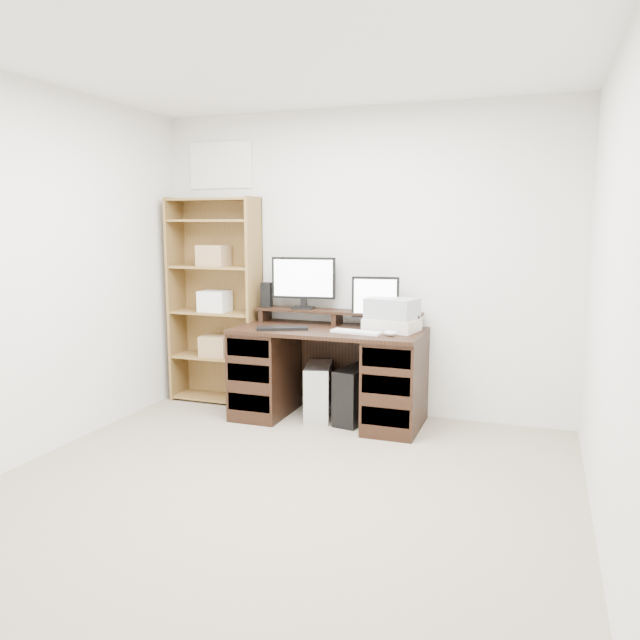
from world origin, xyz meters
The scene contains 14 objects.
room centered at (0.00, 0.00, 1.25)m, with size 3.54×4.04×2.54m.
desk centered at (-0.15, 1.64, 0.39)m, with size 1.50×0.70×0.75m.
riser_shelf centered at (-0.15, 1.85, 0.84)m, with size 1.40×0.22×0.12m.
monitor_wide centered at (-0.45, 1.86, 1.11)m, with size 0.54×0.16×0.43m.
monitor_small centered at (0.19, 1.79, 0.97)m, with size 0.38×0.16×0.41m.
speaker centered at (-0.78, 1.84, 0.98)m, with size 0.08×0.08×0.21m, color black.
keyboard_black centered at (-0.48, 1.48, 0.76)m, with size 0.40×0.13×0.02m, color black.
keyboard_white centered at (0.12, 1.51, 0.76)m, with size 0.39×0.12×0.02m, color white.
mouse centered at (0.39, 1.49, 0.77)m, with size 0.10×0.07×0.04m, color silver.
printer centered at (0.35, 1.71, 0.80)m, with size 0.39×0.29×0.10m, color beige.
basket centered at (0.35, 1.71, 0.93)m, with size 0.37×0.26×0.16m, color #979CA2.
tower_silver centered at (-0.24, 1.66, 0.22)m, with size 0.20×0.44×0.44m, color silver.
tower_black centered at (0.07, 1.66, 0.22)m, with size 0.27×0.47×0.45m.
bookshelf centered at (-1.27, 1.86, 0.92)m, with size 0.80×0.30×1.80m.
Camera 1 is at (1.42, -2.98, 1.58)m, focal length 35.00 mm.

